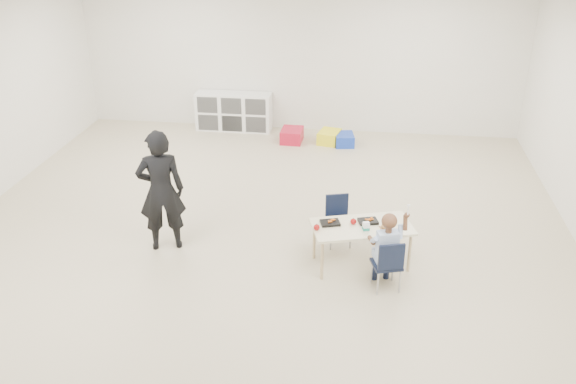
# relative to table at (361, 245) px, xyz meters

# --- Properties ---
(room) EXTENTS (9.00, 9.02, 2.80)m
(room) POSITION_rel_table_xyz_m (-1.29, 0.15, 1.13)
(room) COLOR #BDAF91
(room) RESTS_ON ground
(table) EXTENTS (1.27, 0.88, 0.53)m
(table) POSITION_rel_table_xyz_m (0.00, 0.00, 0.00)
(table) COLOR #F1E5C1
(table) RESTS_ON ground
(chair_near) EXTENTS (0.38, 0.36, 0.63)m
(chair_near) POSITION_rel_table_xyz_m (0.29, -0.44, 0.05)
(chair_near) COLOR black
(chair_near) RESTS_ON ground
(chair_far) EXTENTS (0.38, 0.36, 0.63)m
(chair_far) POSITION_rel_table_xyz_m (-0.29, 0.44, 0.05)
(chair_far) COLOR black
(chair_far) RESTS_ON ground
(child) EXTENTS (0.53, 0.53, 1.00)m
(child) POSITION_rel_table_xyz_m (0.29, -0.44, 0.23)
(child) COLOR #9DAFD4
(child) RESTS_ON chair_near
(lunch_tray_near) EXTENTS (0.26, 0.22, 0.03)m
(lunch_tray_near) POSITION_rel_table_xyz_m (0.06, 0.09, 0.27)
(lunch_tray_near) COLOR black
(lunch_tray_near) RESTS_ON table
(lunch_tray_far) EXTENTS (0.26, 0.22, 0.03)m
(lunch_tray_far) POSITION_rel_table_xyz_m (-0.37, -0.01, 0.27)
(lunch_tray_far) COLOR black
(lunch_tray_far) RESTS_ON table
(milk_carton) EXTENTS (0.09, 0.09, 0.10)m
(milk_carton) POSITION_rel_table_xyz_m (0.04, -0.11, 0.31)
(milk_carton) COLOR white
(milk_carton) RESTS_ON table
(bread_roll) EXTENTS (0.09, 0.09, 0.07)m
(bread_roll) POSITION_rel_table_xyz_m (0.26, -0.03, 0.29)
(bread_roll) COLOR #B17D48
(bread_roll) RESTS_ON table
(apple_near) EXTENTS (0.07, 0.07, 0.07)m
(apple_near) POSITION_rel_table_xyz_m (-0.10, 0.02, 0.30)
(apple_near) COLOR #9F0E0E
(apple_near) RESTS_ON table
(apple_far) EXTENTS (0.07, 0.07, 0.07)m
(apple_far) POSITION_rel_table_xyz_m (-0.51, -0.18, 0.30)
(apple_far) COLOR #9F0E0E
(apple_far) RESTS_ON table
(cubby_shelf) EXTENTS (1.40, 0.40, 0.70)m
(cubby_shelf) POSITION_rel_table_xyz_m (-2.49, 4.43, 0.08)
(cubby_shelf) COLOR white
(cubby_shelf) RESTS_ON ground
(adult) EXTENTS (0.65, 0.54, 1.54)m
(adult) POSITION_rel_table_xyz_m (-2.42, 0.09, 0.50)
(adult) COLOR black
(adult) RESTS_ON ground
(bin_red) EXTENTS (0.38, 0.48, 0.23)m
(bin_red) POSITION_rel_table_xyz_m (-1.33, 3.94, -0.15)
(bin_red) COLOR #B8122D
(bin_red) RESTS_ON ground
(bin_yellow) EXTENTS (0.43, 0.51, 0.22)m
(bin_yellow) POSITION_rel_table_xyz_m (-0.66, 3.97, -0.16)
(bin_yellow) COLOR yellow
(bin_yellow) RESTS_ON ground
(bin_blue) EXTENTS (0.39, 0.46, 0.20)m
(bin_blue) POSITION_rel_table_xyz_m (-0.39, 3.89, -0.17)
(bin_blue) COLOR #1737AE
(bin_blue) RESTS_ON ground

